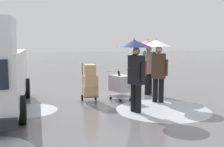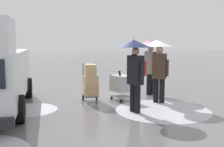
{
  "view_description": "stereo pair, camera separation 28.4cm",
  "coord_description": "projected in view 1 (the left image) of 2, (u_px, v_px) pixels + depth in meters",
  "views": [
    {
      "loc": [
        2.95,
        8.77,
        2.05
      ],
      "look_at": [
        0.46,
        0.75,
        1.05
      ],
      "focal_mm": 42.96,
      "sensor_mm": 36.0,
      "label": 1
    },
    {
      "loc": [
        2.68,
        8.85,
        2.05
      ],
      "look_at": [
        0.46,
        0.75,
        1.05
      ],
      "focal_mm": 42.96,
      "sensor_mm": 36.0,
      "label": 2
    }
  ],
  "objects": [
    {
      "name": "hand_dolly_boxes",
      "position": [
        90.0,
        81.0,
        9.1
      ],
      "size": [
        0.55,
        0.73,
        1.32
      ],
      "color": "#515156",
      "rests_on": "ground"
    },
    {
      "name": "ground_plane",
      "position": [
        118.0,
        100.0,
        9.43
      ],
      "size": [
        90.0,
        90.0,
        0.0
      ],
      "primitive_type": "plane",
      "color": "slate"
    },
    {
      "name": "pedestrian_black_side",
      "position": [
        157.0,
        56.0,
        8.97
      ],
      "size": [
        1.04,
        1.04,
        2.15
      ],
      "color": "black",
      "rests_on": "ground"
    },
    {
      "name": "slush_patch_near_cluster",
      "position": [
        163.0,
        110.0,
        8.11
      ],
      "size": [
        2.85,
        2.85,
        0.01
      ],
      "primitive_type": "cylinder",
      "color": "silver",
      "rests_on": "ground"
    },
    {
      "name": "shopping_cart_vendor",
      "position": [
        120.0,
        84.0,
        9.39
      ],
      "size": [
        0.77,
        0.95,
        1.04
      ],
      "color": "#B2B2B7",
      "rests_on": "ground"
    },
    {
      "name": "pedestrian_white_side",
      "position": [
        135.0,
        58.0,
        7.73
      ],
      "size": [
        1.04,
        1.04,
        2.15
      ],
      "color": "black",
      "rests_on": "ground"
    },
    {
      "name": "pedestrian_pink_side",
      "position": [
        148.0,
        54.0,
        10.31
      ],
      "size": [
        1.04,
        1.04,
        2.15
      ],
      "color": "black",
      "rests_on": "ground"
    },
    {
      "name": "slush_patch_under_van",
      "position": [
        28.0,
        110.0,
        8.01
      ],
      "size": [
        1.76,
        1.76,
        0.01
      ],
      "primitive_type": "cylinder",
      "color": "#ADAFB5",
      "rests_on": "ground"
    }
  ]
}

